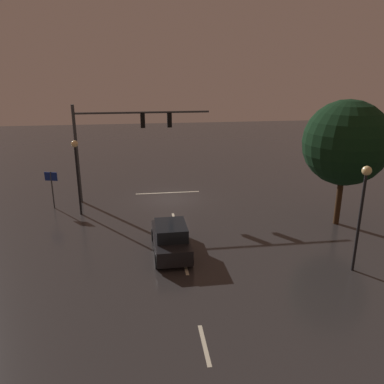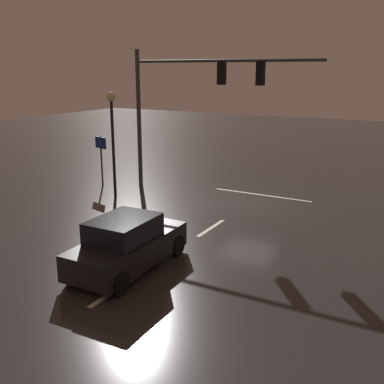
{
  "view_description": "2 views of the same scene",
  "coord_description": "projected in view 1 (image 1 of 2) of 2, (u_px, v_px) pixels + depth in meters",
  "views": [
    {
      "loc": [
        1.99,
        27.34,
        9.61
      ],
      "look_at": [
        -1.1,
        4.52,
        2.01
      ],
      "focal_mm": 36.15,
      "sensor_mm": 36.0,
      "label": 1
    },
    {
      "loc": [
        -7.6,
        19.16,
        6.05
      ],
      "look_at": [
        0.66,
        4.35,
        1.47
      ],
      "focal_mm": 42.61,
      "sensor_mm": 36.0,
      "label": 2
    }
  ],
  "objects": [
    {
      "name": "lane_dash_mid",
      "position": [
        185.0,
        264.0,
        19.58
      ],
      "size": [
        0.16,
        2.2,
        0.01
      ],
      "primitive_type": "cube",
      "rotation": [
        0.0,
        0.0,
        1.57
      ],
      "color": "beige",
      "rests_on": "ground_plane"
    },
    {
      "name": "lane_dash_far",
      "position": [
        174.0,
        219.0,
        25.22
      ],
      "size": [
        0.16,
        2.2,
        0.01
      ],
      "primitive_type": "cube",
      "rotation": [
        0.0,
        0.0,
        1.57
      ],
      "color": "beige",
      "rests_on": "ground_plane"
    },
    {
      "name": "street_lamp_right_kerb",
      "position": [
        76.0,
        164.0,
        25.0
      ],
      "size": [
        0.44,
        0.44,
        5.04
      ],
      "color": "black",
      "rests_on": "ground_plane"
    },
    {
      "name": "car_approaching",
      "position": [
        171.0,
        239.0,
        20.56
      ],
      "size": [
        1.98,
        4.4,
        1.7
      ],
      "color": "black",
      "rests_on": "ground_plane"
    },
    {
      "name": "ground_plane",
      "position": [
        169.0,
        199.0,
        28.99
      ],
      "size": [
        80.0,
        80.0,
        0.0
      ],
      "primitive_type": "plane",
      "color": "#2D2B2B"
    },
    {
      "name": "route_sign",
      "position": [
        52.0,
        182.0,
        26.64
      ],
      "size": [
        0.88,
        0.3,
        2.67
      ],
      "color": "#383A3D",
      "rests_on": "ground_plane"
    },
    {
      "name": "tree_left_far",
      "position": [
        346.0,
        143.0,
        22.98
      ],
      "size": [
        5.11,
        5.11,
        7.74
      ],
      "color": "#382314",
      "rests_on": "ground_plane"
    },
    {
      "name": "stop_bar",
      "position": [
        168.0,
        193.0,
        30.49
      ],
      "size": [
        5.0,
        0.16,
        0.01
      ],
      "primitive_type": "cube",
      "color": "beige",
      "rests_on": "ground_plane"
    },
    {
      "name": "street_lamp_left_kerb",
      "position": [
        362.0,
        200.0,
        17.86
      ],
      "size": [
        0.44,
        0.44,
        5.28
      ],
      "color": "black",
      "rests_on": "ground_plane"
    },
    {
      "name": "traffic_signal_assembly",
      "position": [
        119.0,
        133.0,
        27.38
      ],
      "size": [
        9.58,
        0.47,
        7.03
      ],
      "color": "#383A3D",
      "rests_on": "ground_plane"
    },
    {
      "name": "lane_dash_near",
      "position": [
        204.0,
        345.0,
        13.93
      ],
      "size": [
        0.16,
        2.2,
        0.01
      ],
      "primitive_type": "cube",
      "rotation": [
        0.0,
        0.0,
        1.57
      ],
      "color": "beige",
      "rests_on": "ground_plane"
    }
  ]
}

